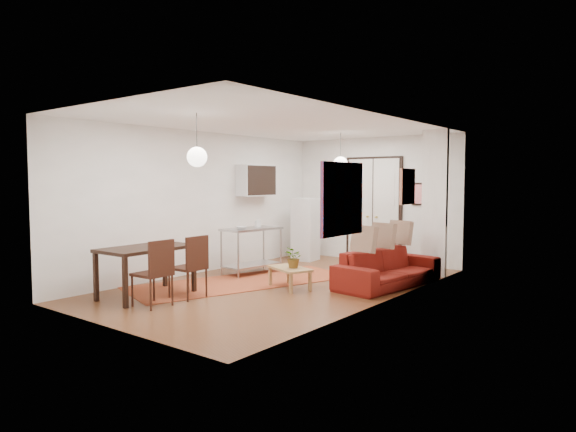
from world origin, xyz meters
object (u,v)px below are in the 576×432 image
Objects in this scene: sofa at (388,268)px; dining_table at (146,252)px; coffee_table at (290,270)px; black_side_chair at (393,244)px; dining_chair_near at (192,261)px; dining_chair_far at (158,266)px; fridge at (305,229)px; kitchen_counter at (252,244)px.

dining_table is (-2.74, -3.17, 0.41)m from sofa.
sofa is 2.33× the size of coffee_table.
dining_table is 1.75× the size of black_side_chair.
dining_chair_near is (-2.14, -2.72, 0.26)m from sofa.
coffee_table is 0.64× the size of dining_table.
coffee_table is 2.35m from dining_chair_far.
dining_chair_near is at bearing 75.29° from black_side_chair.
dining_chair_near is at bearing 37.08° from dining_table.
fridge is at bearing 121.08° from coffee_table.
black_side_chair is at bearing 59.24° from kitchen_counter.
kitchen_counter is 1.49× the size of black_side_chair.
fridge is 1.46× the size of dining_chair_near.
black_side_chair reaches higher than sofa.
dining_chair_far is at bearing -22.34° from dining_table.
fridge reaches higher than black_side_chair.
dining_chair_near reaches higher than kitchen_counter.
coffee_table is 0.94× the size of dining_chair_near.
black_side_chair is (2.10, 0.37, -0.24)m from fridge.
black_side_chair is at bearing 164.69° from dining_chair_far.
fridge reaches higher than sofa.
fridge is (-1.68, 2.78, 0.42)m from coffee_table.
sofa is at bearing -35.53° from fridge.
fridge reaches higher than dining_chair_far.
dining_chair_far is at bearing 77.26° from black_side_chair.
fridge reaches higher than dining_table.
sofa is 2.84m from kitchen_counter.
kitchen_counter is (-1.50, 0.67, 0.28)m from coffee_table.
sofa is 2.20× the size of dining_chair_near.
coffee_table is at bearing 147.74° from dining_chair_near.
dining_table is 5.42m from black_side_chair.
coffee_table is 3.28m from fridge.
kitchen_counter is 2.91m from dining_chair_far.
dining_table reaches higher than sofa.
coffee_table is 2.45m from dining_table.
coffee_table is at bearing 156.51° from dining_chair_far.
fridge is (-2.95, 1.54, 0.41)m from sofa.
sofa is 2.59× the size of black_side_chair.
black_side_chair reaches higher than dining_table.
kitchen_counter is 0.87× the size of fridge.
black_side_chair reaches higher than coffee_table.
black_side_chair is at bearing 31.17° from sofa.
fridge is 0.98× the size of dining_table.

